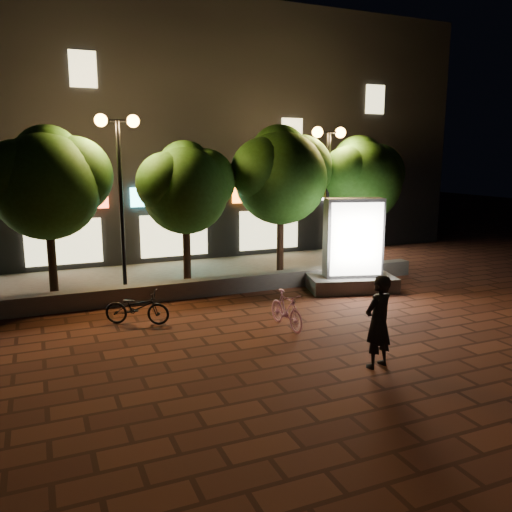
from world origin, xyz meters
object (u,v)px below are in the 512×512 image
tree_left (48,179)px  rider (378,322)px  tree_mid (186,185)px  street_lamp_left (119,158)px  street_lamp_right (328,162)px  scooter_parked (137,307)px  tree_far_right (361,177)px  tree_right (282,172)px  scooter_pink (286,310)px  ad_kiosk (353,254)px

tree_left → rider: tree_left is taller
tree_mid → tree_left: bearing=180.0°
street_lamp_left → street_lamp_right: street_lamp_left is taller
tree_left → scooter_parked: 4.85m
street_lamp_right → scooter_parked: 8.58m
tree_far_right → rider: 9.61m
tree_right → scooter_pink: (-2.30, -5.07, -3.11)m
tree_far_right → rider: (-4.92, -7.89, -2.45)m
tree_left → tree_mid: bearing=-0.0°
rider → scooter_parked: (-3.84, 4.51, -0.50)m
tree_right → tree_far_right: (3.20, -0.00, -0.20)m
tree_far_right → ad_kiosk: bearing=-127.5°
tree_far_right → street_lamp_right: 1.66m
street_lamp_left → scooter_pink: bearing=-57.6°
tree_mid → rider: tree_mid is taller
tree_right → ad_kiosk: (1.15, -2.67, -2.42)m
tree_mid → scooter_parked: size_ratio=2.80×
tree_right → scooter_parked: size_ratio=3.15×
tree_far_right → scooter_pink: (-5.50, -5.07, -2.92)m
street_lamp_left → street_lamp_right: (7.00, 0.00, -0.13)m
street_lamp_right → ad_kiosk: 3.68m
tree_left → tree_far_right: 10.50m
tree_mid → scooter_parked: 4.93m
scooter_parked → street_lamp_left: bearing=24.2°
tree_far_right → street_lamp_right: (-1.55, -0.26, 0.53)m
ad_kiosk → rider: ad_kiosk is taller
ad_kiosk → rider: size_ratio=1.56×
tree_mid → tree_far_right: tree_far_right is taller
rider → tree_left: bearing=-69.8°
tree_right → scooter_pink: tree_right is taller
street_lamp_right → scooter_pink: size_ratio=3.31×
scooter_pink → scooter_parked: scooter_pink is taller
tree_left → tree_mid: tree_left is taller
scooter_parked → tree_far_right: bearing=-40.9°
street_lamp_right → ad_kiosk: size_ratio=1.73×
scooter_pink → rider: 2.92m
scooter_pink → ad_kiosk: bearing=32.1°
tree_left → street_lamp_right: (8.95, -0.26, 0.45)m
tree_right → rider: 8.50m
ad_kiosk → scooter_parked: size_ratio=1.80×
ad_kiosk → scooter_parked: bearing=-174.0°
tree_right → street_lamp_right: size_ratio=1.02×
street_lamp_right → tree_right: bearing=170.9°
tree_mid → scooter_pink: bearing=-78.8°
street_lamp_left → rider: street_lamp_left is taller
tree_left → street_lamp_left: street_lamp_left is taller
tree_far_right → scooter_parked: (-8.76, -3.38, -2.95)m
street_lamp_right → rider: 8.85m
tree_mid → scooter_parked: tree_mid is taller
tree_far_right → street_lamp_right: bearing=-170.4°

